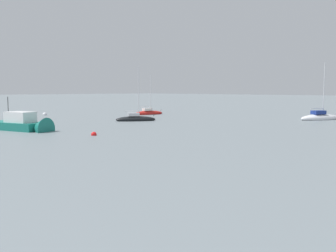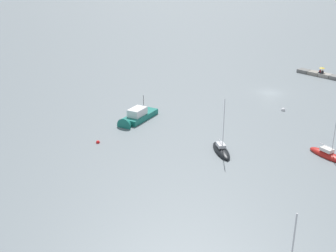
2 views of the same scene
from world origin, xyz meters
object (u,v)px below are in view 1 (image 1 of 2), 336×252
sailboat_black_outer (136,119)px  mooring_buoy_near (45,114)px  motorboat_teal_near (24,126)px  mooring_buoy_mid (94,134)px  sailboat_white_near (320,118)px  sailboat_red_far (149,113)px

sailboat_black_outer → mooring_buoy_near: sailboat_black_outer is taller
motorboat_teal_near → mooring_buoy_mid: 9.21m
sailboat_black_outer → sailboat_white_near: bearing=82.5°
sailboat_red_far → mooring_buoy_near: (13.56, -10.65, -0.15)m
sailboat_red_far → motorboat_teal_near: (25.73, 9.97, 0.20)m
sailboat_white_near → mooring_buoy_mid: (32.89, -6.49, -0.23)m
sailboat_red_far → motorboat_teal_near: size_ratio=0.84×
motorboat_teal_near → mooring_buoy_near: (-12.17, -20.62, -0.34)m
sailboat_red_far → sailboat_black_outer: size_ratio=0.91×
sailboat_white_near → mooring_buoy_near: size_ratio=12.24×
mooring_buoy_mid → sailboat_black_outer: bearing=-142.5°
motorboat_teal_near → mooring_buoy_near: size_ratio=11.99×
sailboat_black_outer → mooring_buoy_mid: 16.38m
sailboat_black_outer → motorboat_teal_near: bearing=-53.4°
sailboat_black_outer → motorboat_teal_near: sailboat_black_outer is taller
mooring_buoy_near → mooring_buoy_mid: mooring_buoy_near is taller
sailboat_white_near → sailboat_black_outer: size_ratio=1.11×
sailboat_white_near → motorboat_teal_near: sailboat_white_near is taller
sailboat_black_outer → motorboat_teal_near: (15.89, 1.25, 0.20)m
sailboat_black_outer → mooring_buoy_mid: size_ratio=14.69×
sailboat_white_near → motorboat_teal_near: (35.81, -15.21, 0.14)m
mooring_buoy_near → mooring_buoy_mid: (9.26, 29.35, -0.03)m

